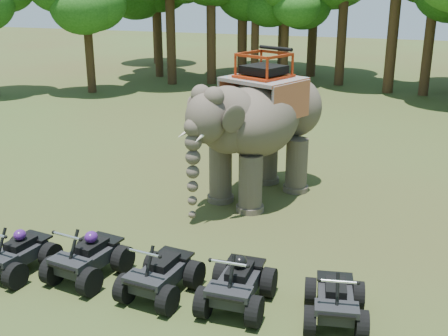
# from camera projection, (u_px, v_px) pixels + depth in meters

# --- Properties ---
(ground) EXTENTS (110.00, 110.00, 0.00)m
(ground) POSITION_uv_depth(u_px,v_px,m) (209.00, 256.00, 13.82)
(ground) COLOR #47381E
(ground) RESTS_ON ground
(elephant) EXTENTS (4.40, 5.90, 4.53)m
(elephant) POSITION_uv_depth(u_px,v_px,m) (260.00, 126.00, 16.93)
(elephant) COLOR brown
(elephant) RESTS_ON ground
(atv_0) EXTENTS (1.47, 1.85, 1.25)m
(atv_0) POSITION_uv_depth(u_px,v_px,m) (16.00, 248.00, 12.87)
(atv_0) COLOR black
(atv_0) RESTS_ON ground
(atv_1) EXTENTS (1.58, 1.98, 1.33)m
(atv_1) POSITION_uv_depth(u_px,v_px,m) (87.00, 251.00, 12.63)
(atv_1) COLOR black
(atv_1) RESTS_ON ground
(atv_2) EXTENTS (1.50, 1.91, 1.30)m
(atv_2) POSITION_uv_depth(u_px,v_px,m) (160.00, 267.00, 11.94)
(atv_2) COLOR black
(atv_2) RESTS_ON ground
(atv_3) EXTENTS (1.32, 1.81, 1.34)m
(atv_3) POSITION_uv_depth(u_px,v_px,m) (237.00, 277.00, 11.52)
(atv_3) COLOR black
(atv_3) RESTS_ON ground
(atv_4) EXTENTS (1.46, 1.83, 1.23)m
(atv_4) POSITION_uv_depth(u_px,v_px,m) (336.00, 293.00, 11.02)
(atv_4) COLOR black
(atv_4) RESTS_ON ground
(tree_0) EXTENTS (6.76, 6.76, 9.65)m
(tree_0) POSITION_uv_depth(u_px,v_px,m) (344.00, 7.00, 34.34)
(tree_0) COLOR #195114
(tree_0) RESTS_ON ground
(tree_1) EXTENTS (6.14, 6.14, 8.77)m
(tree_1) POSITION_uv_depth(u_px,v_px,m) (432.00, 18.00, 31.33)
(tree_1) COLOR #195114
(tree_1) RESTS_ON ground
(tree_23) EXTENTS (4.61, 4.61, 6.58)m
(tree_23) POSITION_uv_depth(u_px,v_px,m) (88.00, 36.00, 32.51)
(tree_23) COLOR #195114
(tree_23) RESTS_ON ground
(tree_24) EXTENTS (6.70, 6.70, 9.57)m
(tree_24) POSITION_uv_depth(u_px,v_px,m) (170.00, 7.00, 34.67)
(tree_24) COLOR #195114
(tree_24) RESTS_ON ground
(tree_25) EXTENTS (4.82, 4.82, 6.89)m
(tree_25) POSITION_uv_depth(u_px,v_px,m) (255.00, 29.00, 35.39)
(tree_25) COLOR #195114
(tree_25) RESTS_ON ground
(tree_26) EXTENTS (5.55, 5.55, 7.92)m
(tree_26) POSITION_uv_depth(u_px,v_px,m) (155.00, 12.00, 43.66)
(tree_26) COLOR #195114
(tree_26) RESTS_ON ground
(tree_32) EXTENTS (5.50, 5.50, 7.86)m
(tree_32) POSITION_uv_depth(u_px,v_px,m) (158.00, 18.00, 37.69)
(tree_32) COLOR #195114
(tree_32) RESTS_ON ground
(tree_33) EXTENTS (4.93, 4.93, 7.04)m
(tree_33) POSITION_uv_depth(u_px,v_px,m) (285.00, 28.00, 35.04)
(tree_33) COLOR #195114
(tree_33) RESTS_ON ground
(tree_34) EXTENTS (6.72, 6.72, 9.60)m
(tree_34) POSITION_uv_depth(u_px,v_px,m) (211.00, 7.00, 34.80)
(tree_34) COLOR #195114
(tree_34) RESTS_ON ground
(tree_38) EXTENTS (7.40, 7.40, 10.57)m
(tree_38) POSITION_uv_depth(u_px,v_px,m) (396.00, 0.00, 31.79)
(tree_38) COLOR #195114
(tree_38) RESTS_ON ground
(tree_40) EXTENTS (6.74, 6.74, 9.62)m
(tree_40) POSITION_uv_depth(u_px,v_px,m) (283.00, 3.00, 40.22)
(tree_40) COLOR #195114
(tree_40) RESTS_ON ground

